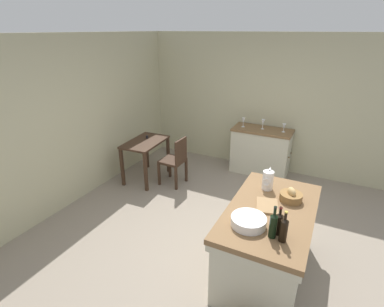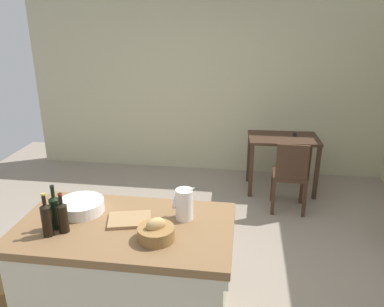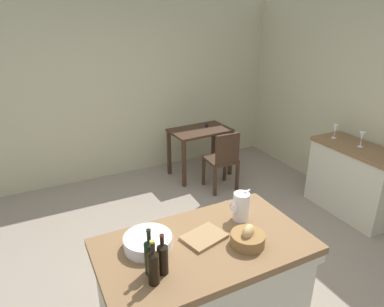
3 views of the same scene
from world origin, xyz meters
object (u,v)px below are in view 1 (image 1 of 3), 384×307
Objects in this scene: side_cabinet at (260,151)px; wine_bottle_dark at (279,223)px; island_table at (268,239)px; bread_basket at (291,196)px; wine_bottle_green at (284,229)px; wine_glass_far_left at (284,126)px; wine_glass_left at (263,122)px; wine_glass_middle at (243,121)px; writing_desk at (145,147)px; wash_bowl at (249,221)px; wine_bottle_amber at (273,225)px; cutting_board at (267,206)px; pitcher at (268,180)px; wooden_chair at (175,160)px.

side_cabinet is 3.83× the size of wine_bottle_dark.
bread_basket is at bearing -29.67° from island_table.
wine_bottle_green is 3.09m from wine_glass_far_left.
wine_glass_left reaches higher than wine_glass_middle.
bread_basket reaches higher than writing_desk.
wash_bowl is 1.06× the size of wine_bottle_amber.
wine_glass_far_left reaches higher than cutting_board.
pitcher is (-0.93, -2.44, 0.35)m from writing_desk.
wine_bottle_green is (-0.88, -0.35, 0.01)m from pitcher.
wash_bowl is 2.19× the size of wine_glass_far_left.
bread_basket is (-0.14, -0.30, -0.06)m from pitcher.
wine_glass_far_left is at bearing -61.10° from writing_desk.
wooden_chair is at bearing 142.85° from wine_glass_middle.
bread_basket reaches higher than wash_bowl.
island_table is at bearing 13.15° from wine_bottle_amber.
pitcher is at bearing -155.26° from wine_glass_middle.
pitcher is 2.17m from wine_glass_far_left.
wine_bottle_green reaches higher than wine_bottle_dark.
cutting_board is at bearing -166.18° from pitcher.
wash_bowl is at bearing 75.93° from wine_bottle_green.
writing_desk is 2.57m from wine_glass_far_left.
island_table is at bearing -20.15° from wash_bowl.
pitcher is at bearing -117.90° from wooden_chair.
wooden_chair is 2.83m from wine_bottle_amber.
writing_desk is 5.87× the size of wine_glass_far_left.
island_table is at bearing -117.28° from writing_desk.
island_table is at bearing -160.19° from pitcher.
cutting_board is at bearing 25.76° from wine_bottle_dark.
cutting_board is at bearing -125.11° from wooden_chair.
wine_bottle_dark is at bearing 179.33° from bread_basket.
cutting_board is 0.93× the size of wine_bottle_amber.
side_cabinet reaches higher than wooden_chair.
wine_bottle_dark reaches higher than side_cabinet.
cutting_board is 0.97× the size of wine_bottle_green.
wine_bottle_green is (-1.81, -2.79, 0.36)m from writing_desk.
pitcher reaches higher than bread_basket.
wine_bottle_green reaches higher than wine_glass_left.
island_table is 5.31× the size of wine_bottle_dark.
island_table is at bearing -163.68° from side_cabinet.
wine_bottle_dark is 1.56× the size of wine_glass_left.
pitcher is 0.41m from cutting_board.
wash_bowl is at bearing 167.74° from cutting_board.
island_table is 0.60m from wash_bowl.
wine_bottle_green is (-0.47, -0.20, 0.52)m from island_table.
writing_desk is 2.95× the size of wine_bottle_green.
bread_basket is at bearing -117.55° from wooden_chair.
wine_glass_middle is at bearing 23.89° from wine_bottle_green.
wine_glass_left reaches higher than island_table.
island_table is 4.92× the size of wine_bottle_green.
wine_glass_far_left is at bearing -87.21° from wine_glass_middle.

